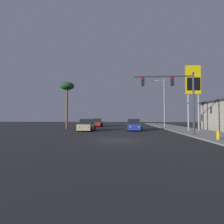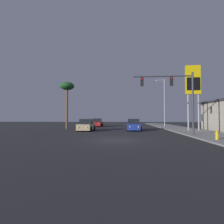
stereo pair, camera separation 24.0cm
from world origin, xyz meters
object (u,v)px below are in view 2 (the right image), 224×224
object	(u,v)px
street_lamp	(164,100)
gas_station_sign	(193,83)
car_red	(97,123)
traffic_light_mast	(176,91)
car_blue	(134,125)
palm_tree_near	(67,88)
fire_hydrant	(217,135)
car_tan	(86,125)

from	to	relation	value
street_lamp	gas_station_sign	size ratio (longest dim) A/B	1.00
car_red	traffic_light_mast	bearing A→B (deg)	121.53
car_blue	palm_tree_near	bearing A→B (deg)	-14.87
car_red	traffic_light_mast	size ratio (longest dim) A/B	0.67
fire_hydrant	palm_tree_near	bearing A→B (deg)	140.20
car_tan	car_blue	distance (m)	6.73
palm_tree_near	car_blue	bearing A→B (deg)	-17.01
car_blue	street_lamp	bearing A→B (deg)	-124.70
car_tan	fire_hydrant	world-z (taller)	car_tan
car_red	car_blue	bearing A→B (deg)	122.25
car_tan	gas_station_sign	bearing A→B (deg)	-177.57
palm_tree_near	car_tan	bearing A→B (deg)	-45.88
street_lamp	gas_station_sign	xyz separation A→B (m)	(2.13, -8.57, 1.50)
traffic_light_mast	fire_hydrant	world-z (taller)	traffic_light_mast
traffic_light_mast	palm_tree_near	distance (m)	18.25
car_tan	car_red	world-z (taller)	same
car_blue	traffic_light_mast	xyz separation A→B (m)	(4.07, -6.73, 3.90)
traffic_light_mast	street_lamp	bearing A→B (deg)	82.33
fire_hydrant	car_red	bearing A→B (deg)	121.16
street_lamp	palm_tree_near	world-z (taller)	street_lamp
palm_tree_near	gas_station_sign	bearing A→B (deg)	-11.27
gas_station_sign	fire_hydrant	world-z (taller)	gas_station_sign
street_lamp	gas_station_sign	bearing A→B (deg)	-76.04
car_tan	car_blue	bearing A→B (deg)	-170.56
traffic_light_mast	car_red	bearing A→B (deg)	122.34
car_blue	palm_tree_near	xyz separation A→B (m)	(-10.98, 3.36, 6.04)
car_blue	fire_hydrant	size ratio (longest dim) A/B	5.71
street_lamp	traffic_light_mast	bearing A→B (deg)	-97.67
car_blue	palm_tree_near	distance (m)	12.97
car_blue	palm_tree_near	size ratio (longest dim) A/B	0.55
traffic_light_mast	palm_tree_near	bearing A→B (deg)	146.16
gas_station_sign	fire_hydrant	xyz separation A→B (m)	(-2.15, -10.37, -6.13)
car_tan	palm_tree_near	xyz separation A→B (m)	(-4.34, 4.47, 6.04)
fire_hydrant	car_tan	bearing A→B (deg)	142.56
gas_station_sign	fire_hydrant	distance (m)	12.24
car_red	gas_station_sign	world-z (taller)	gas_station_sign
car_tan	palm_tree_near	distance (m)	8.68
street_lamp	palm_tree_near	distance (m)	17.78
traffic_light_mast	palm_tree_near	world-z (taller)	palm_tree_near
car_blue	traffic_light_mast	distance (m)	8.79
street_lamp	car_tan	bearing A→B (deg)	-144.04
car_blue	street_lamp	world-z (taller)	street_lamp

